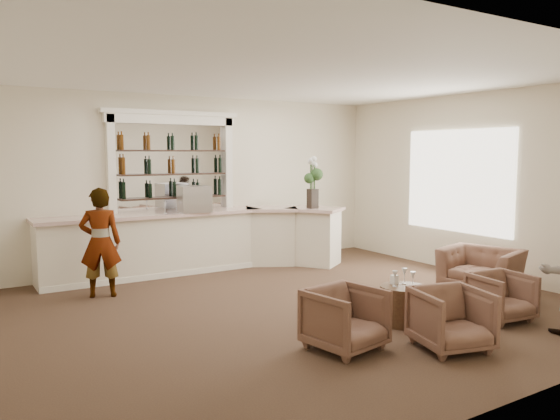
{
  "coord_description": "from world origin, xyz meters",
  "views": [
    {
      "loc": [
        -4.23,
        -6.36,
        2.22
      ],
      "look_at": [
        0.3,
        0.9,
        1.32
      ],
      "focal_mm": 35.0,
      "sensor_mm": 36.0,
      "label": 1
    }
  ],
  "objects_px": {
    "espresso_machine": "(194,199)",
    "armchair_far": "(481,272)",
    "sommelier": "(100,242)",
    "flower_vase": "(313,179)",
    "cocktail_table": "(403,305)",
    "armchair_left": "(345,319)",
    "armchair_right": "(501,296)",
    "bar_counter": "(200,241)",
    "armchair_center": "(451,319)"
  },
  "relations": [
    {
      "from": "sommelier",
      "to": "armchair_left",
      "type": "distance_m",
      "value": 4.22
    },
    {
      "from": "cocktail_table",
      "to": "bar_counter",
      "type": "bearing_deg",
      "value": 102.51
    },
    {
      "from": "armchair_left",
      "to": "flower_vase",
      "type": "distance_m",
      "value": 4.84
    },
    {
      "from": "cocktail_table",
      "to": "armchair_right",
      "type": "relative_size",
      "value": 0.84
    },
    {
      "from": "bar_counter",
      "to": "sommelier",
      "type": "distance_m",
      "value": 2.22
    },
    {
      "from": "flower_vase",
      "to": "armchair_far",
      "type": "bearing_deg",
      "value": -73.95
    },
    {
      "from": "sommelier",
      "to": "flower_vase",
      "type": "distance_m",
      "value": 4.23
    },
    {
      "from": "cocktail_table",
      "to": "espresso_machine",
      "type": "bearing_deg",
      "value": 104.35
    },
    {
      "from": "armchair_right",
      "to": "armchair_far",
      "type": "xyz_separation_m",
      "value": [
        0.85,
        0.99,
        0.05
      ]
    },
    {
      "from": "armchair_right",
      "to": "espresso_machine",
      "type": "height_order",
      "value": "espresso_machine"
    },
    {
      "from": "espresso_machine",
      "to": "flower_vase",
      "type": "bearing_deg",
      "value": -8.8
    },
    {
      "from": "cocktail_table",
      "to": "armchair_left",
      "type": "xyz_separation_m",
      "value": [
        -1.23,
        -0.34,
        0.11
      ]
    },
    {
      "from": "flower_vase",
      "to": "sommelier",
      "type": "bearing_deg",
      "value": -177.38
    },
    {
      "from": "sommelier",
      "to": "armchair_right",
      "type": "relative_size",
      "value": 2.42
    },
    {
      "from": "bar_counter",
      "to": "flower_vase",
      "type": "bearing_deg",
      "value": -17.72
    },
    {
      "from": "sommelier",
      "to": "armchair_far",
      "type": "xyz_separation_m",
      "value": [
        5.07,
        -3.05,
        -0.48
      ]
    },
    {
      "from": "espresso_machine",
      "to": "flower_vase",
      "type": "xyz_separation_m",
      "value": [
        2.24,
        -0.6,
        0.33
      ]
    },
    {
      "from": "espresso_machine",
      "to": "armchair_far",
      "type": "bearing_deg",
      "value": -44.33
    },
    {
      "from": "armchair_far",
      "to": "armchair_left",
      "type": "bearing_deg",
      "value": -94.95
    },
    {
      "from": "armchair_left",
      "to": "armchair_right",
      "type": "height_order",
      "value": "armchair_left"
    },
    {
      "from": "sommelier",
      "to": "cocktail_table",
      "type": "bearing_deg",
      "value": 148.64
    },
    {
      "from": "armchair_far",
      "to": "espresso_machine",
      "type": "height_order",
      "value": "espresso_machine"
    },
    {
      "from": "armchair_center",
      "to": "armchair_far",
      "type": "relative_size",
      "value": 0.69
    },
    {
      "from": "cocktail_table",
      "to": "armchair_left",
      "type": "bearing_deg",
      "value": -164.5
    },
    {
      "from": "cocktail_table",
      "to": "armchair_far",
      "type": "distance_m",
      "value": 2.13
    },
    {
      "from": "espresso_machine",
      "to": "armchair_left",
      "type": "bearing_deg",
      "value": -85.67
    },
    {
      "from": "armchair_left",
      "to": "armchair_right",
      "type": "distance_m",
      "value": 2.47
    },
    {
      "from": "armchair_right",
      "to": "sommelier",
      "type": "bearing_deg",
      "value": 143.53
    },
    {
      "from": "bar_counter",
      "to": "armchair_far",
      "type": "bearing_deg",
      "value": -52.16
    },
    {
      "from": "sommelier",
      "to": "flower_vase",
      "type": "xyz_separation_m",
      "value": [
        4.13,
        0.19,
        0.86
      ]
    },
    {
      "from": "cocktail_table",
      "to": "armchair_left",
      "type": "height_order",
      "value": "armchair_left"
    },
    {
      "from": "armchair_center",
      "to": "armchair_right",
      "type": "xyz_separation_m",
      "value": [
        1.44,
        0.39,
        -0.03
      ]
    },
    {
      "from": "bar_counter",
      "to": "armchair_far",
      "type": "height_order",
      "value": "bar_counter"
    },
    {
      "from": "armchair_center",
      "to": "armchair_far",
      "type": "xyz_separation_m",
      "value": [
        2.29,
        1.38,
        0.01
      ]
    },
    {
      "from": "armchair_center",
      "to": "armchair_right",
      "type": "distance_m",
      "value": 1.49
    },
    {
      "from": "armchair_far",
      "to": "flower_vase",
      "type": "bearing_deg",
      "value": 178.37
    },
    {
      "from": "cocktail_table",
      "to": "armchair_center",
      "type": "relative_size",
      "value": 0.76
    },
    {
      "from": "flower_vase",
      "to": "espresso_machine",
      "type": "bearing_deg",
      "value": 165.08
    },
    {
      "from": "armchair_right",
      "to": "armchair_far",
      "type": "bearing_deg",
      "value": 56.46
    },
    {
      "from": "cocktail_table",
      "to": "flower_vase",
      "type": "distance_m",
      "value": 4.09
    },
    {
      "from": "cocktail_table",
      "to": "armchair_left",
      "type": "distance_m",
      "value": 1.28
    },
    {
      "from": "bar_counter",
      "to": "flower_vase",
      "type": "height_order",
      "value": "flower_vase"
    },
    {
      "from": "bar_counter",
      "to": "armchair_left",
      "type": "distance_m",
      "value": 4.68
    },
    {
      "from": "sommelier",
      "to": "flower_vase",
      "type": "height_order",
      "value": "flower_vase"
    },
    {
      "from": "armchair_right",
      "to": "armchair_far",
      "type": "relative_size",
      "value": 0.63
    },
    {
      "from": "bar_counter",
      "to": "flower_vase",
      "type": "xyz_separation_m",
      "value": [
        2.11,
        -0.67,
        1.13
      ]
    },
    {
      "from": "bar_counter",
      "to": "espresso_machine",
      "type": "xyz_separation_m",
      "value": [
        -0.13,
        -0.08,
        0.81
      ]
    },
    {
      "from": "cocktail_table",
      "to": "flower_vase",
      "type": "height_order",
      "value": "flower_vase"
    },
    {
      "from": "flower_vase",
      "to": "cocktail_table",
      "type": "bearing_deg",
      "value": -107.49
    },
    {
      "from": "armchair_right",
      "to": "armchair_far",
      "type": "height_order",
      "value": "armchair_far"
    }
  ]
}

